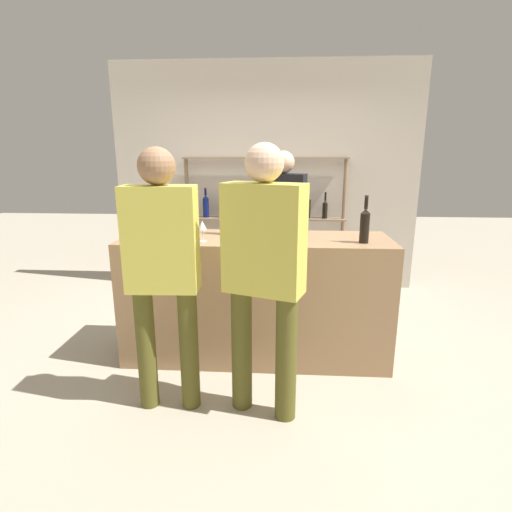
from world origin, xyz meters
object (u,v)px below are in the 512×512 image
object	(u,v)px
counter_bottle_3	(365,225)
server_behind_counter	(282,221)
cork_jar	(178,226)
customer_center	(264,265)
counter_bottle_0	(225,217)
counter_bottle_2	(291,220)
customer_left	(162,263)
wine_glass	(202,226)
counter_bottle_1	(190,218)
counter_bottle_4	(299,224)

from	to	relation	value
counter_bottle_3	server_behind_counter	world-z (taller)	server_behind_counter
cork_jar	customer_center	size ratio (longest dim) A/B	0.09
counter_bottle_0	customer_center	world-z (taller)	customer_center
counter_bottle_3	server_behind_counter	bearing A→B (deg)	119.15
counter_bottle_2	server_behind_counter	bearing A→B (deg)	94.42
server_behind_counter	customer_left	bearing A→B (deg)	-8.11
counter_bottle_3	wine_glass	xyz separation A→B (m)	(-1.25, -0.04, -0.02)
counter_bottle_2	customer_center	bearing A→B (deg)	-101.05
wine_glass	customer_left	distance (m)	0.64
counter_bottle_1	wine_glass	world-z (taller)	counter_bottle_1
counter_bottle_0	customer_center	size ratio (longest dim) A/B	0.20
customer_center	counter_bottle_2	bearing A→B (deg)	8.26
wine_glass	cork_jar	world-z (taller)	wine_glass
counter_bottle_0	customer_left	distance (m)	0.97
wine_glass	customer_center	bearing A→B (deg)	-51.19
counter_bottle_2	customer_center	xyz separation A→B (m)	(-0.18, -0.94, -0.13)
counter_bottle_4	server_behind_counter	bearing A→B (deg)	97.17
wine_glass	server_behind_counter	xyz separation A→B (m)	(0.63, 1.16, -0.15)
counter_bottle_4	customer_center	xyz separation A→B (m)	(-0.24, -0.79, -0.13)
counter_bottle_2	counter_bottle_3	bearing A→B (deg)	-25.89
counter_bottle_2	cork_jar	xyz separation A→B (m)	(-0.95, -0.07, -0.05)
cork_jar	customer_center	distance (m)	1.16
counter_bottle_0	counter_bottle_4	distance (m)	0.64
counter_bottle_3	cork_jar	size ratio (longest dim) A/B	2.40
counter_bottle_4	server_behind_counter	xyz separation A→B (m)	(-0.13, 1.01, -0.15)
counter_bottle_3	customer_left	bearing A→B (deg)	-155.34
counter_bottle_3	cork_jar	bearing A→B (deg)	172.54
wine_glass	customer_center	size ratio (longest dim) A/B	0.09
counter_bottle_3	customer_left	xyz separation A→B (m)	(-1.40, -0.64, -0.15)
counter_bottle_1	customer_center	world-z (taller)	customer_center
cork_jar	customer_left	size ratio (longest dim) A/B	0.09
counter_bottle_1	server_behind_counter	xyz separation A→B (m)	(0.78, 0.87, -0.16)
counter_bottle_0	customer_left	world-z (taller)	customer_left
counter_bottle_1	customer_center	xyz separation A→B (m)	(0.67, -0.92, -0.14)
counter_bottle_4	wine_glass	world-z (taller)	counter_bottle_4
counter_bottle_0	cork_jar	world-z (taller)	counter_bottle_0
counter_bottle_0	counter_bottle_4	bearing A→B (deg)	-14.11
customer_center	server_behind_counter	world-z (taller)	customer_center
counter_bottle_1	server_behind_counter	distance (m)	1.18
customer_center	wine_glass	bearing A→B (deg)	58.11
counter_bottle_4	counter_bottle_3	bearing A→B (deg)	-13.14
counter_bottle_0	counter_bottle_3	distance (m)	1.15
counter_bottle_0	wine_glass	xyz separation A→B (m)	(-0.14, -0.31, -0.02)
server_behind_counter	wine_glass	bearing A→B (deg)	-12.90
customer_center	server_behind_counter	size ratio (longest dim) A/B	1.02
server_behind_counter	customer_center	bearing A→B (deg)	11.72
server_behind_counter	counter_bottle_3	bearing A→B (deg)	44.64
counter_bottle_2	wine_glass	xyz separation A→B (m)	(-0.69, -0.31, -0.00)
counter_bottle_3	server_behind_counter	xyz separation A→B (m)	(-0.63, 1.12, -0.16)
counter_bottle_1	cork_jar	world-z (taller)	counter_bottle_1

